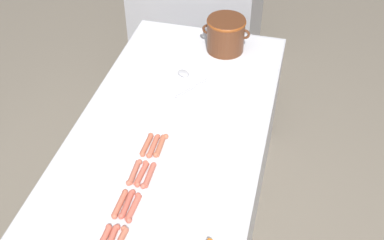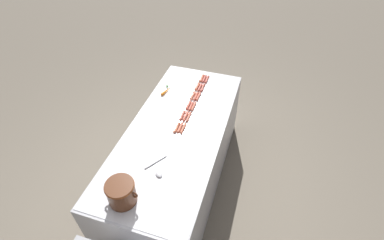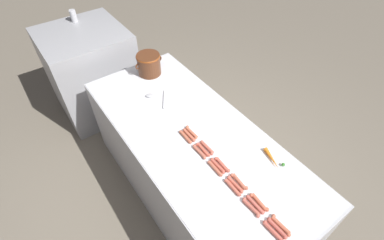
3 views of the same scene
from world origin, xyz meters
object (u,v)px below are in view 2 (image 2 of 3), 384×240
Objects in this scene: hot_dog_11 at (180,128)px; serving_spoon at (158,170)px; hot_dog_0 at (207,79)px; hot_dog_14 at (193,96)px; hot_dog_6 at (204,79)px; hot_dog_1 at (203,88)px; hot_dog_10 at (186,116)px; hot_dog_16 at (183,116)px; carrot at (167,90)px; hot_dog_2 at (198,96)px; hot_dog_5 at (183,128)px; bean_pot at (121,192)px; hot_dog_17 at (177,128)px; hot_dog_9 at (191,106)px; hot_dog_3 at (194,106)px; hot_dog_7 at (200,87)px; hot_dog_4 at (189,117)px; hot_dog_13 at (197,86)px; hot_dog_12 at (202,78)px; hot_dog_15 at (188,105)px; hot_dog_8 at (196,96)px.

hot_dog_11 is 0.53m from serving_spoon.
hot_dog_14 is at bearing 79.46° from hot_dog_0.
hot_dog_1 is at bearing 99.68° from hot_dog_6.
hot_dog_16 is (0.03, -0.00, 0.00)m from hot_dog_10.
hot_dog_1 is at bearing 89.01° from hot_dog_0.
serving_spoon is at bearing 107.39° from carrot.
hot_dog_6 is 0.48m from carrot.
hot_dog_2 is 0.52m from hot_dog_5.
bean_pot is (0.19, 1.53, 0.10)m from hot_dog_1.
hot_dog_17 is 0.51m from serving_spoon.
hot_dog_6 is 1.00× the size of hot_dog_9.
hot_dog_3 and hot_dog_14 have the same top height.
hot_dog_3 is 0.52m from hot_dog_6.
hot_dog_4 is at bearing 93.57° from hot_dog_7.
hot_dog_4 is at bearing 96.90° from hot_dog_13.
hot_dog_13 is 1.00× the size of hot_dog_14.
hot_dog_6 is (0.03, -0.86, 0.00)m from hot_dog_5.
hot_dog_0 is at bearing -100.54° from hot_dog_14.
hot_dog_12 is 0.82× the size of carrot.
hot_dog_5 is at bearing 92.07° from hot_dog_6.
bean_pot reaches higher than hot_dog_5.
hot_dog_3 is 0.40m from carrot.
hot_dog_14 is (0.03, 0.17, 0.00)m from hot_dog_7.
hot_dog_11 is at bearing -91.28° from serving_spoon.
hot_dog_6 is at bearing -134.03° from carrot.
hot_dog_2 and hot_dog_13 have the same top height.
hot_dog_0 and hot_dog_12 have the same top height.
hot_dog_3 and hot_dog_4 have the same top height.
bean_pot is at bearing 84.24° from hot_dog_7.
hot_dog_14 is (0.06, -0.17, 0.00)m from hot_dog_3.
hot_dog_15 is 0.17m from hot_dog_16.
hot_dog_5 is at bearing 93.98° from hot_dog_12.
hot_dog_2 and hot_dog_16 have the same top height.
hot_dog_1 is at bearing 108.37° from hot_dog_12.
hot_dog_12 reaches higher than serving_spoon.
hot_dog_11 is at bearing 84.89° from hot_dog_3.
bean_pot is 1.11× the size of serving_spoon.
hot_dog_13 is (0.00, 0.17, 0.00)m from hot_dog_12.
hot_dog_5 is at bearing 89.86° from hot_dog_0.
bean_pot reaches higher than hot_dog_8.
hot_dog_1 and hot_dog_16 have the same top height.
hot_dog_0 is 1.72m from bean_pot.
hot_dog_2 is at bearing 110.22° from hot_dog_13.
hot_dog_7 is at bearing -93.44° from hot_dog_16.
hot_dog_2 is (-0.00, 0.16, 0.00)m from hot_dog_1.
hot_dog_10 is 0.52m from hot_dog_13.
hot_dog_15 is (0.03, -0.35, 0.00)m from hot_dog_11.
hot_dog_10 is 0.18m from hot_dog_17.
hot_dog_14 and hot_dog_15 have the same top height.
bean_pot is (0.13, 1.20, 0.10)m from hot_dog_15.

